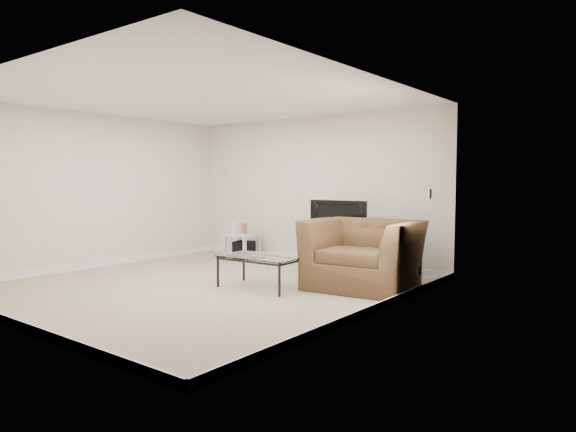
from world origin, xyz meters
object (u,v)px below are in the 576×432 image
Objects in this scene: side_table at (242,246)px; coffee_table at (260,272)px; recliner at (364,242)px; television at (341,218)px; subwoofer at (244,250)px; tv_stand at (342,254)px.

coffee_table is (1.89, -1.69, -0.02)m from side_table.
coffee_table is at bearing -148.78° from recliner.
coffee_table is (-0.22, -1.66, -0.62)m from television.
recliner is 1.42m from coffee_table.
subwoofer is at bearing 178.13° from television.
side_table is at bearing 138.18° from coffee_table.
coffee_table is (-0.22, -1.69, -0.06)m from tv_stand.
television is 0.66× the size of recliner.
recliner is at bearing -45.81° from tv_stand.
television reaches higher than coffee_table.
coffee_table is (-1.07, -0.84, -0.39)m from recliner.
coffee_table is (1.86, -1.71, 0.05)m from subwoofer.
side_table is at bearing 157.19° from recliner.
tv_stand is at bearing 0.00° from side_table.
television is 0.84× the size of coffee_table.
side_table is at bearing 179.01° from tv_stand.
tv_stand is at bearing 90.51° from television.
subwoofer is 0.29× the size of coffee_table.
subwoofer is 3.09m from recliner.
side_table is 0.08m from subwoofer.
recliner reaches higher than subwoofer.
tv_stand is 1.36× the size of side_table.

